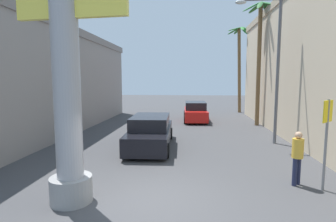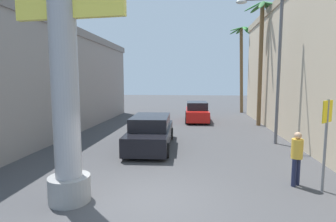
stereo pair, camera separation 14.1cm
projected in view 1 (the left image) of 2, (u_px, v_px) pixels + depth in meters
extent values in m
plane|color=#424244|center=(176.00, 131.00, 17.02)|extent=(87.94, 87.94, 0.00)
cube|color=gray|center=(13.00, 85.00, 16.18)|extent=(7.78, 21.74, 6.06)
cube|color=slate|center=(10.00, 30.00, 15.81)|extent=(7.94, 22.17, 0.50)
cylinder|color=#9E9EA3|center=(65.00, 47.00, 6.63)|extent=(0.69, 0.69, 8.20)
cylinder|color=gray|center=(71.00, 189.00, 7.06)|extent=(1.11, 1.11, 0.70)
cube|color=#F2E04C|center=(71.00, 7.00, 6.50)|extent=(2.96, 0.42, 0.56)
cylinder|color=#59595E|center=(278.00, 72.00, 13.33)|extent=(0.16, 0.16, 7.43)
cylinder|color=#59595E|center=(261.00, 0.00, 13.01)|extent=(1.96, 0.10, 0.10)
ellipsoid|color=beige|center=(241.00, 2.00, 13.11)|extent=(0.56, 0.28, 0.20)
cylinder|color=slate|center=(326.00, 146.00, 7.69)|extent=(0.08, 0.08, 2.73)
cube|color=yellow|center=(328.00, 111.00, 7.58)|extent=(0.47, 0.47, 0.64)
cylinder|color=black|center=(139.00, 133.00, 14.80)|extent=(0.25, 0.65, 0.64)
cylinder|color=black|center=(170.00, 133.00, 14.71)|extent=(0.25, 0.65, 0.64)
cylinder|color=black|center=(125.00, 150.00, 11.20)|extent=(0.25, 0.65, 0.64)
cylinder|color=black|center=(167.00, 150.00, 11.11)|extent=(0.25, 0.65, 0.64)
cube|color=black|center=(151.00, 136.00, 12.93)|extent=(2.12, 5.25, 0.80)
cube|color=black|center=(151.00, 122.00, 12.85)|extent=(1.86, 2.92, 0.60)
cylinder|color=black|center=(185.00, 114.00, 23.23)|extent=(0.24, 0.65, 0.64)
cylinder|color=black|center=(204.00, 114.00, 23.13)|extent=(0.24, 0.65, 0.64)
cylinder|color=black|center=(185.00, 120.00, 19.96)|extent=(0.24, 0.65, 0.64)
cylinder|color=black|center=(207.00, 120.00, 19.87)|extent=(0.24, 0.65, 0.64)
cube|color=red|center=(195.00, 114.00, 21.52)|extent=(1.91, 4.76, 0.80)
cube|color=black|center=(195.00, 105.00, 21.44)|extent=(1.70, 2.64, 0.60)
cylinder|color=brown|center=(239.00, 71.00, 26.80)|extent=(0.62, 0.39, 8.52)
ellipsoid|color=#1F752D|center=(248.00, 30.00, 26.23)|extent=(1.44, 0.58, 0.69)
ellipsoid|color=#1E762D|center=(245.00, 31.00, 26.71)|extent=(1.16, 1.35, 0.62)
ellipsoid|color=#2F672D|center=(237.00, 31.00, 26.88)|extent=(0.83, 1.48, 0.55)
ellipsoid|color=#29692D|center=(234.00, 31.00, 26.59)|extent=(1.40, 0.98, 0.71)
ellipsoid|color=#2D6F2D|center=(234.00, 29.00, 26.00)|extent=(1.49, 0.81, 0.52)
ellipsoid|color=#2B742D|center=(242.00, 28.00, 25.45)|extent=(0.40, 1.43, 0.65)
ellipsoid|color=#266F2D|center=(248.00, 29.00, 25.65)|extent=(1.28, 1.17, 0.75)
cylinder|color=brown|center=(259.00, 66.00, 18.85)|extent=(0.36, 0.38, 8.63)
ellipsoid|color=#306C2D|center=(272.00, 6.00, 18.37)|extent=(1.48, 0.56, 0.53)
ellipsoid|color=#2A632D|center=(266.00, 9.00, 18.86)|extent=(1.16, 1.28, 0.75)
ellipsoid|color=#2A6A2D|center=(255.00, 8.00, 19.02)|extent=(0.94, 1.47, 0.49)
ellipsoid|color=#1F652D|center=(252.00, 7.00, 18.27)|extent=(1.40, 0.62, 0.79)
ellipsoid|color=#2B5F2D|center=(260.00, 5.00, 17.70)|extent=(0.84, 1.36, 0.86)
ellipsoid|color=#25652D|center=(268.00, 3.00, 17.64)|extent=(0.83, 1.45, 0.65)
cylinder|color=#1E233F|center=(295.00, 172.00, 8.13)|extent=(0.14, 0.14, 0.88)
cylinder|color=#1E233F|center=(298.00, 171.00, 8.24)|extent=(0.14, 0.14, 0.88)
cylinder|color=gold|center=(298.00, 148.00, 8.10)|extent=(0.48, 0.48, 0.61)
sphere|color=tan|center=(299.00, 135.00, 8.05)|extent=(0.22, 0.22, 0.22)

